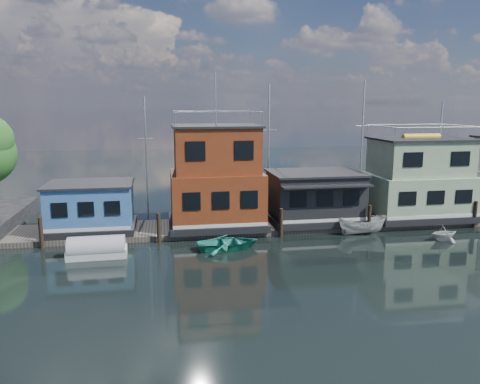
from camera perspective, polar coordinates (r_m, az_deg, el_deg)
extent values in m
plane|color=black|center=(28.56, 17.60, -10.01)|extent=(160.00, 160.00, 0.00)
cube|color=#595147|center=(39.04, 9.68, -3.74)|extent=(48.00, 5.00, 0.40)
cube|color=black|center=(37.26, -17.55, -4.09)|extent=(6.40, 4.90, 0.50)
cube|color=#3F72B1|center=(36.87, -17.71, -1.46)|extent=(6.00, 4.50, 3.00)
cube|color=black|center=(36.58, -17.85, 0.96)|extent=(6.30, 4.80, 0.16)
cube|color=black|center=(37.08, -2.84, -3.66)|extent=(7.40, 5.90, 0.50)
cube|color=maroon|center=(36.61, -2.87, -0.44)|extent=(7.00, 5.50, 3.74)
cube|color=maroon|center=(36.08, -2.93, 5.18)|extent=(6.30, 4.95, 3.46)
cube|color=black|center=(35.95, -2.96, 8.05)|extent=(6.65, 5.23, 0.16)
cylinder|color=silver|center=(35.91, -2.99, 11.36)|extent=(0.08, 0.08, 4.00)
cube|color=black|center=(38.77, 9.00, -3.14)|extent=(7.40, 5.40, 0.50)
cube|color=black|center=(38.35, 9.09, -0.31)|extent=(7.00, 5.00, 3.40)
cube|color=black|center=(38.06, 9.17, 2.32)|extent=(7.30, 5.30, 0.16)
cube|color=black|center=(35.54, 10.56, 0.72)|extent=(7.00, 1.20, 0.12)
cube|color=black|center=(42.44, 20.63, -2.49)|extent=(8.40, 5.90, 0.50)
cube|color=#9DBB8D|center=(42.08, 20.79, -0.09)|extent=(8.00, 5.50, 3.12)
cube|color=#9DBB8D|center=(41.65, 21.07, 3.96)|extent=(7.20, 4.95, 2.88)
cube|color=black|center=(41.52, 21.21, 6.04)|extent=(7.60, 5.23, 0.16)
cylinder|color=yellow|center=(41.51, 21.22, 6.28)|extent=(3.20, 0.56, 0.56)
cylinder|color=#2D2116|center=(35.07, -23.09, -4.62)|extent=(0.28, 0.28, 2.20)
cylinder|color=#2D2116|center=(34.04, -9.87, -4.35)|extent=(0.28, 0.28, 2.20)
cylinder|color=#2D2116|center=(35.09, 5.01, -3.76)|extent=(0.28, 0.28, 2.20)
cylinder|color=#2D2116|center=(37.41, 15.47, -3.20)|extent=(0.28, 0.28, 2.20)
cylinder|color=#2D2116|center=(41.96, 26.72, -2.48)|extent=(0.28, 0.28, 2.20)
cylinder|color=silver|center=(41.96, -11.36, 4.23)|extent=(0.16, 0.16, 10.50)
cylinder|color=silver|center=(41.82, -11.44, 6.37)|extent=(1.40, 0.06, 0.06)
cylinder|color=silver|center=(42.96, 3.50, 5.24)|extent=(0.16, 0.16, 11.50)
cylinder|color=silver|center=(42.82, 3.53, 7.54)|extent=(1.40, 0.06, 0.06)
cylinder|color=silver|center=(45.78, 14.61, 5.57)|extent=(0.16, 0.16, 12.00)
cylinder|color=silver|center=(45.66, 14.72, 7.82)|extent=(1.40, 0.06, 0.06)
cylinder|color=silver|center=(49.65, 23.05, 4.28)|extent=(0.16, 0.16, 10.00)
cylinder|color=silver|center=(49.52, 23.18, 6.00)|extent=(1.40, 0.06, 0.06)
imported|color=silver|center=(37.36, 23.60, -4.57)|extent=(2.46, 2.21, 1.16)
cube|color=silver|center=(32.07, -17.03, -7.08)|extent=(3.82, 1.55, 0.63)
cylinder|color=#AAAAAF|center=(31.96, -17.06, -6.47)|extent=(3.64, 1.63, 1.53)
imported|color=silver|center=(37.02, 14.70, -3.92)|extent=(3.81, 1.65, 1.44)
imported|color=teal|center=(32.30, -1.45, -6.22)|extent=(4.57, 3.46, 0.89)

